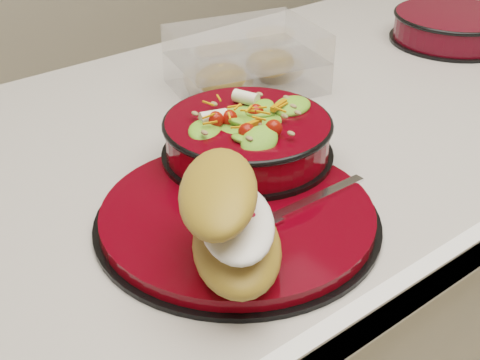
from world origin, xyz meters
TOP-DOWN VIEW (x-y plane):
  - island_counter at (0.00, -0.00)m, footprint 1.24×0.74m
  - dinner_plate at (-0.32, -0.18)m, footprint 0.32×0.32m
  - salad_bowl at (-0.24, -0.09)m, footprint 0.22×0.22m
  - croissant at (-0.38, -0.25)m, footprint 0.16×0.19m
  - fork at (-0.26, -0.22)m, footprint 0.17×0.02m
  - pastry_box at (-0.07, 0.11)m, footprint 0.26×0.21m
  - extra_bowl at (0.36, 0.03)m, footprint 0.23×0.23m

SIDE VIEW (x-z plane):
  - island_counter at x=0.00m, z-range 0.00..0.91m
  - dinner_plate at x=-0.32m, z-range 0.90..0.92m
  - fork at x=-0.26m, z-range 0.92..0.92m
  - extra_bowl at x=0.36m, z-range 0.90..0.96m
  - pastry_box at x=-0.07m, z-range 0.90..0.99m
  - salad_bowl at x=-0.24m, z-range 0.91..1.00m
  - croissant at x=-0.38m, z-range 0.92..1.01m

